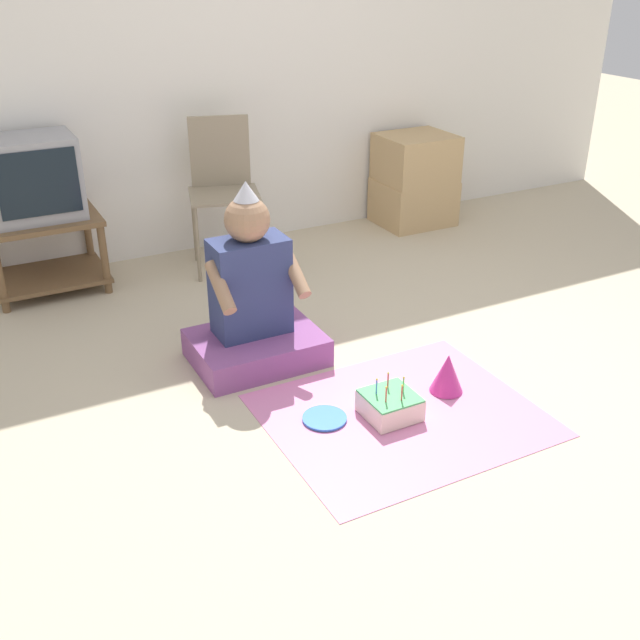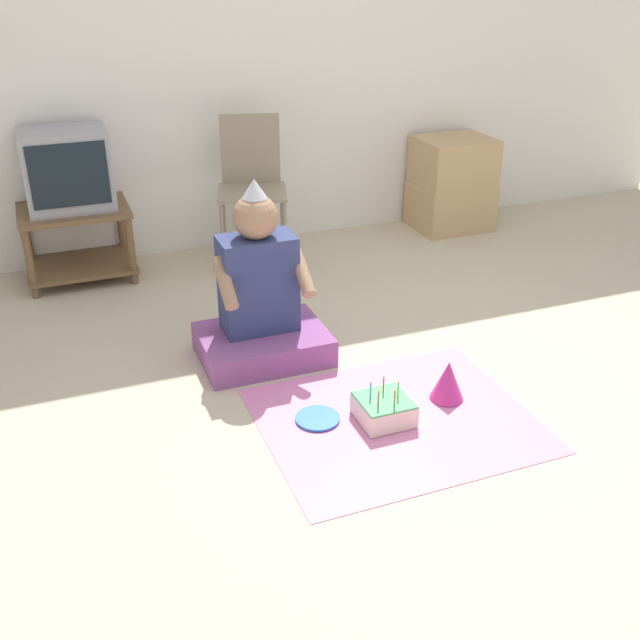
% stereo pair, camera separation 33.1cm
% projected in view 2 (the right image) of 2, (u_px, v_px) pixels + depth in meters
% --- Properties ---
extents(ground_plane, '(16.00, 16.00, 0.00)m').
position_uv_depth(ground_plane, '(436.00, 399.00, 3.38)').
color(ground_plane, beige).
extents(wall_back, '(6.40, 0.06, 2.55)m').
position_uv_depth(wall_back, '(272.00, 45.00, 4.72)').
color(wall_back, white).
rests_on(wall_back, ground_plane).
extents(tv_stand, '(0.63, 0.49, 0.44)m').
position_uv_depth(tv_stand, '(77.00, 237.00, 4.51)').
color(tv_stand, brown).
rests_on(tv_stand, ground_plane).
extents(tv, '(0.49, 0.40, 0.46)m').
position_uv_depth(tv, '(67.00, 169.00, 4.34)').
color(tv, '#99999E').
rests_on(tv, tv_stand).
extents(folding_chair, '(0.51, 0.49, 0.92)m').
position_uv_depth(folding_chair, '(252.00, 179.00, 4.64)').
color(folding_chair, gray).
rests_on(folding_chair, ground_plane).
extents(cardboard_box_stack, '(0.52, 0.44, 0.65)m').
position_uv_depth(cardboard_box_stack, '(452.00, 184.00, 5.31)').
color(cardboard_box_stack, tan).
rests_on(cardboard_box_stack, ground_plane).
extents(person_seated, '(0.61, 0.46, 0.90)m').
position_uv_depth(person_seated, '(260.00, 303.00, 3.62)').
color(person_seated, '#8C4C8C').
rests_on(person_seated, ground_plane).
extents(party_cloth, '(1.15, 0.95, 0.01)m').
position_uv_depth(party_cloth, '(396.00, 420.00, 3.23)').
color(party_cloth, pink).
rests_on(party_cloth, ground_plane).
extents(birthday_cake, '(0.22, 0.22, 0.18)m').
position_uv_depth(birthday_cake, '(384.00, 409.00, 3.20)').
color(birthday_cake, '#F4E0C6').
rests_on(birthday_cake, party_cloth).
extents(party_hat_blue, '(0.15, 0.15, 0.19)m').
position_uv_depth(party_hat_blue, '(448.00, 380.00, 3.34)').
color(party_hat_blue, '#CC338C').
rests_on(party_hat_blue, party_cloth).
extents(paper_plate, '(0.19, 0.19, 0.01)m').
position_uv_depth(paper_plate, '(318.00, 418.00, 3.23)').
color(paper_plate, blue).
rests_on(paper_plate, party_cloth).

